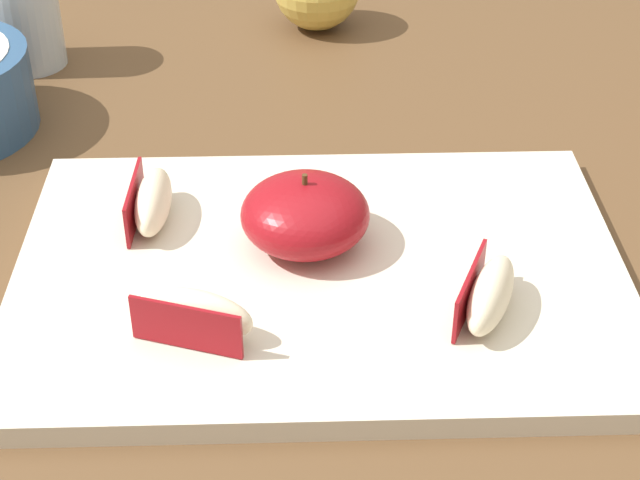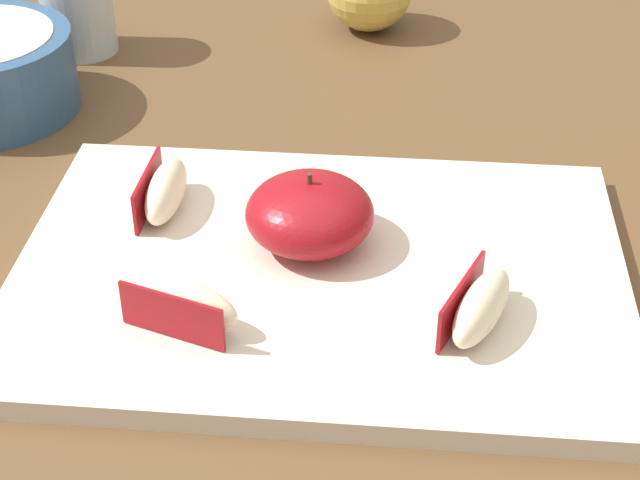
{
  "view_description": "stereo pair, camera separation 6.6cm",
  "coord_description": "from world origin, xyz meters",
  "px_view_note": "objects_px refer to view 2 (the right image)",
  "views": [
    {
      "loc": [
        -0.03,
        -0.63,
        1.16
      ],
      "look_at": [
        -0.01,
        -0.09,
        0.78
      ],
      "focal_mm": 57.37,
      "sensor_mm": 36.0,
      "label": 1
    },
    {
      "loc": [
        0.04,
        -0.63,
        1.16
      ],
      "look_at": [
        -0.01,
        -0.09,
        0.78
      ],
      "focal_mm": 57.37,
      "sensor_mm": 36.0,
      "label": 2
    }
  ],
  "objects_px": {
    "cutting_board": "(320,274)",
    "apple_wedge_near_knife": "(182,304)",
    "apple_wedge_front": "(165,191)",
    "apple_half_skin_up": "(310,213)",
    "apple_wedge_middle": "(480,307)"
  },
  "relations": [
    {
      "from": "apple_half_skin_up",
      "to": "apple_wedge_front",
      "type": "height_order",
      "value": "apple_half_skin_up"
    },
    {
      "from": "cutting_board",
      "to": "apple_wedge_near_knife",
      "type": "distance_m",
      "value": 0.11
    },
    {
      "from": "apple_wedge_near_knife",
      "to": "apple_wedge_middle",
      "type": "bearing_deg",
      "value": 4.5
    },
    {
      "from": "cutting_board",
      "to": "apple_wedge_front",
      "type": "distance_m",
      "value": 0.13
    },
    {
      "from": "apple_wedge_front",
      "to": "apple_wedge_middle",
      "type": "bearing_deg",
      "value": -27.12
    },
    {
      "from": "cutting_board",
      "to": "apple_half_skin_up",
      "type": "xyz_separation_m",
      "value": [
        -0.01,
        0.02,
        0.03
      ]
    },
    {
      "from": "apple_half_skin_up",
      "to": "apple_wedge_near_knife",
      "type": "bearing_deg",
      "value": -125.81
    },
    {
      "from": "cutting_board",
      "to": "apple_wedge_near_knife",
      "type": "bearing_deg",
      "value": -138.08
    },
    {
      "from": "apple_wedge_front",
      "to": "apple_wedge_near_knife",
      "type": "height_order",
      "value": "same"
    },
    {
      "from": "apple_wedge_front",
      "to": "apple_wedge_near_knife",
      "type": "xyz_separation_m",
      "value": [
        0.04,
        -0.12,
        0.0
      ]
    },
    {
      "from": "apple_wedge_front",
      "to": "apple_wedge_middle",
      "type": "relative_size",
      "value": 0.97
    },
    {
      "from": "apple_wedge_front",
      "to": "apple_wedge_middle",
      "type": "height_order",
      "value": "same"
    },
    {
      "from": "cutting_board",
      "to": "apple_wedge_near_knife",
      "type": "relative_size",
      "value": 5.21
    },
    {
      "from": "apple_half_skin_up",
      "to": "cutting_board",
      "type": "bearing_deg",
      "value": -69.74
    },
    {
      "from": "apple_wedge_front",
      "to": "apple_wedge_near_knife",
      "type": "distance_m",
      "value": 0.13
    }
  ]
}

